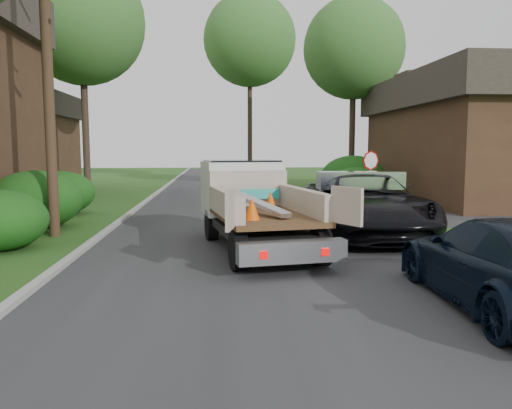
{
  "coord_description": "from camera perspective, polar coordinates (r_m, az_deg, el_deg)",
  "views": [
    {
      "loc": [
        -0.8,
        -9.87,
        2.53
      ],
      "look_at": [
        0.18,
        2.1,
        1.2
      ],
      "focal_mm": 35.0,
      "sensor_mm": 36.0,
      "label": 1
    }
  ],
  "objects": [
    {
      "name": "ground",
      "position": [
        10.22,
        -0.06,
        -8.01
      ],
      "size": [
        120.0,
        120.0,
        0.0
      ],
      "primitive_type": "plane",
      "color": "#294A15",
      "rests_on": "ground"
    },
    {
      "name": "road",
      "position": [
        20.05,
        -2.38,
        -0.92
      ],
      "size": [
        8.0,
        90.0,
        0.02
      ],
      "primitive_type": "cube",
      "color": "#28282B",
      "rests_on": "ground"
    },
    {
      "name": "curb_left",
      "position": [
        20.29,
        -14.03,
        -0.86
      ],
      "size": [
        0.2,
        90.0,
        0.12
      ],
      "primitive_type": "cube",
      "color": "#9E9E99",
      "rests_on": "ground"
    },
    {
      "name": "curb_right",
      "position": [
        20.62,
        9.08,
        -0.64
      ],
      "size": [
        0.2,
        90.0,
        0.12
      ],
      "primitive_type": "cube",
      "color": "#9E9E99",
      "rests_on": "ground"
    },
    {
      "name": "stop_sign",
      "position": [
        19.82,
        12.95,
        3.99
      ],
      "size": [
        0.71,
        0.32,
        2.48
      ],
      "color": "slate",
      "rests_on": "ground"
    },
    {
      "name": "utility_pole",
      "position": [
        15.79,
        -22.73,
        15.48
      ],
      "size": [
        2.42,
        1.25,
        10.0
      ],
      "color": "#382619",
      "rests_on": "ground"
    },
    {
      "name": "house_left_far",
      "position": [
        34.31,
        -26.62,
        6.53
      ],
      "size": [
        7.56,
        7.56,
        6.0
      ],
      "color": "#3C2618",
      "rests_on": "ground"
    },
    {
      "name": "house_right",
      "position": [
        27.58,
        25.52,
        7.02
      ],
      "size": [
        9.72,
        12.96,
        6.2
      ],
      "rotation": [
        0.0,
        0.0,
        1.57
      ],
      "color": "#3C2618",
      "rests_on": "ground"
    },
    {
      "name": "hedge_left_a",
      "position": [
        14.07,
        -27.24,
        -1.59
      ],
      "size": [
        2.34,
        2.34,
        1.53
      ],
      "primitive_type": "ellipsoid",
      "color": "#163F0E",
      "rests_on": "ground"
    },
    {
      "name": "hedge_left_b",
      "position": [
        17.41,
        -23.8,
        0.53
      ],
      "size": [
        2.86,
        2.86,
        1.87
      ],
      "primitive_type": "ellipsoid",
      "color": "#163F0E",
      "rests_on": "ground"
    },
    {
      "name": "hedge_left_c",
      "position": [
        20.82,
        -21.44,
        1.26
      ],
      "size": [
        2.6,
        2.6,
        1.7
      ],
      "primitive_type": "ellipsoid",
      "color": "#163F0E",
      "rests_on": "ground"
    },
    {
      "name": "hedge_right_a",
      "position": [
        23.87,
        11.36,
        2.17
      ],
      "size": [
        2.6,
        2.6,
        1.7
      ],
      "primitive_type": "ellipsoid",
      "color": "#163F0E",
      "rests_on": "ground"
    },
    {
      "name": "hedge_right_b",
      "position": [
        26.92,
        11.05,
        3.18
      ],
      "size": [
        3.38,
        3.38,
        2.21
      ],
      "primitive_type": "ellipsoid",
      "color": "#163F0E",
      "rests_on": "ground"
    },
    {
      "name": "tree_left_far",
      "position": [
        28.43,
        -19.31,
        19.09
      ],
      "size": [
        6.4,
        6.4,
        12.2
      ],
      "color": "#2D2119",
      "rests_on": "ground"
    },
    {
      "name": "tree_right_far",
      "position": [
        31.57,
        11.11,
        17.07
      ],
      "size": [
        6.0,
        6.0,
        11.5
      ],
      "color": "#2D2119",
      "rests_on": "ground"
    },
    {
      "name": "tree_center_far",
      "position": [
        40.85,
        -0.72,
        18.26
      ],
      "size": [
        7.2,
        7.2,
        14.6
      ],
      "color": "#2D2119",
      "rests_on": "ground"
    },
    {
      "name": "flatbed_truck",
      "position": [
        13.25,
        -0.7,
        0.61
      ],
      "size": [
        3.33,
        6.18,
        2.23
      ],
      "rotation": [
        0.0,
        0.0,
        0.16
      ],
      "color": "black",
      "rests_on": "ground"
    },
    {
      "name": "black_pickup",
      "position": [
        15.12,
        12.25,
        0.03
      ],
      "size": [
        3.38,
        6.72,
        1.82
      ],
      "primitive_type": "imported",
      "rotation": [
        0.0,
        0.0,
        -0.05
      ],
      "color": "black",
      "rests_on": "ground"
    },
    {
      "name": "navy_suv",
      "position": [
        8.87,
        26.82,
        -6.0
      ],
      "size": [
        2.32,
        5.2,
        1.48
      ],
      "primitive_type": "imported",
      "rotation": [
        0.0,
        0.0,
        3.09
      ],
      "color": "black",
      "rests_on": "ground"
    }
  ]
}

